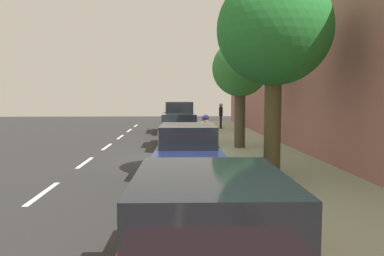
{
  "coord_description": "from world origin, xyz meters",
  "views": [
    {
      "loc": [
        0.21,
        -14.15,
        2.31
      ],
      "look_at": [
        0.76,
        -1.49,
        1.25
      ],
      "focal_mm": 35.03,
      "sensor_mm": 36.0,
      "label": 1
    }
  ],
  "objects_px": {
    "parked_sedan_red_nearest": "(210,246)",
    "pedestrian_on_phone": "(221,114)",
    "street_tree_near_cyclist": "(274,31)",
    "parked_sedan_silver_mid": "(179,130)",
    "cyclist_with_backpack": "(206,132)",
    "street_tree_mid_block": "(240,70)",
    "parked_suv_black_far": "(178,117)",
    "parked_sedan_dark_blue_second": "(188,152)",
    "bicycle_at_curb": "(199,148)"
  },
  "relations": [
    {
      "from": "parked_sedan_red_nearest",
      "to": "street_tree_near_cyclist",
      "type": "distance_m",
      "value": 7.77
    },
    {
      "from": "cyclist_with_backpack",
      "to": "pedestrian_on_phone",
      "type": "height_order",
      "value": "pedestrian_on_phone"
    },
    {
      "from": "parked_sedan_dark_blue_second",
      "to": "bicycle_at_curb",
      "type": "height_order",
      "value": "parked_sedan_dark_blue_second"
    },
    {
      "from": "bicycle_at_curb",
      "to": "pedestrian_on_phone",
      "type": "distance_m",
      "value": 11.3
    },
    {
      "from": "parked_sedan_silver_mid",
      "to": "street_tree_mid_block",
      "type": "xyz_separation_m",
      "value": [
        2.57,
        -1.59,
        2.67
      ]
    },
    {
      "from": "parked_suv_black_far",
      "to": "bicycle_at_curb",
      "type": "relative_size",
      "value": 3.07
    },
    {
      "from": "cyclist_with_backpack",
      "to": "street_tree_mid_block",
      "type": "bearing_deg",
      "value": 51.87
    },
    {
      "from": "parked_sedan_silver_mid",
      "to": "parked_suv_black_far",
      "type": "relative_size",
      "value": 0.92
    },
    {
      "from": "parked_sedan_silver_mid",
      "to": "parked_suv_black_far",
      "type": "distance_m",
      "value": 6.88
    },
    {
      "from": "parked_sedan_red_nearest",
      "to": "pedestrian_on_phone",
      "type": "xyz_separation_m",
      "value": [
        2.71,
        21.43,
        0.37
      ]
    },
    {
      "from": "street_tree_mid_block",
      "to": "parked_sedan_silver_mid",
      "type": "bearing_deg",
      "value": 148.15
    },
    {
      "from": "parked_sedan_red_nearest",
      "to": "cyclist_with_backpack",
      "type": "height_order",
      "value": "cyclist_with_backpack"
    },
    {
      "from": "parked_sedan_silver_mid",
      "to": "cyclist_with_backpack",
      "type": "bearing_deg",
      "value": -75.02
    },
    {
      "from": "parked_sedan_red_nearest",
      "to": "pedestrian_on_phone",
      "type": "distance_m",
      "value": 21.6
    },
    {
      "from": "parked_sedan_silver_mid",
      "to": "bicycle_at_curb",
      "type": "relative_size",
      "value": 2.83
    },
    {
      "from": "cyclist_with_backpack",
      "to": "street_tree_mid_block",
      "type": "height_order",
      "value": "street_tree_mid_block"
    },
    {
      "from": "parked_sedan_silver_mid",
      "to": "street_tree_near_cyclist",
      "type": "xyz_separation_m",
      "value": [
        2.57,
        -6.97,
        3.36
      ]
    },
    {
      "from": "parked_sedan_red_nearest",
      "to": "parked_sedan_dark_blue_second",
      "type": "relative_size",
      "value": 1.0
    },
    {
      "from": "bicycle_at_curb",
      "to": "cyclist_with_backpack",
      "type": "xyz_separation_m",
      "value": [
        0.22,
        -0.43,
        0.64
      ]
    },
    {
      "from": "parked_sedan_red_nearest",
      "to": "pedestrian_on_phone",
      "type": "relative_size",
      "value": 2.6
    },
    {
      "from": "parked_sedan_red_nearest",
      "to": "street_tree_mid_block",
      "type": "bearing_deg",
      "value": 78.81
    },
    {
      "from": "parked_suv_black_far",
      "to": "pedestrian_on_phone",
      "type": "xyz_separation_m",
      "value": [
        2.9,
        0.99,
        0.1
      ]
    },
    {
      "from": "parked_sedan_dark_blue_second",
      "to": "parked_suv_black_far",
      "type": "xyz_separation_m",
      "value": [
        -0.19,
        13.64,
        0.27
      ]
    },
    {
      "from": "bicycle_at_curb",
      "to": "parked_sedan_silver_mid",
      "type": "bearing_deg",
      "value": 103.22
    },
    {
      "from": "parked_sedan_silver_mid",
      "to": "street_tree_near_cyclist",
      "type": "relative_size",
      "value": 0.79
    },
    {
      "from": "parked_sedan_red_nearest",
      "to": "bicycle_at_curb",
      "type": "height_order",
      "value": "parked_sedan_red_nearest"
    },
    {
      "from": "parked_sedan_dark_blue_second",
      "to": "bicycle_at_curb",
      "type": "xyz_separation_m",
      "value": [
        0.55,
        3.57,
        -0.39
      ]
    },
    {
      "from": "parked_sedan_dark_blue_second",
      "to": "street_tree_near_cyclist",
      "type": "xyz_separation_m",
      "value": [
        2.37,
        -0.2,
        3.36
      ]
    },
    {
      "from": "bicycle_at_curb",
      "to": "pedestrian_on_phone",
      "type": "relative_size",
      "value": 0.91
    },
    {
      "from": "street_tree_near_cyclist",
      "to": "street_tree_mid_block",
      "type": "xyz_separation_m",
      "value": [
        0.0,
        5.37,
        -0.68
      ]
    },
    {
      "from": "parked_sedan_red_nearest",
      "to": "street_tree_near_cyclist",
      "type": "height_order",
      "value": "street_tree_near_cyclist"
    },
    {
      "from": "parked_sedan_dark_blue_second",
      "to": "parked_suv_black_far",
      "type": "bearing_deg",
      "value": 90.78
    },
    {
      "from": "parked_sedan_silver_mid",
      "to": "cyclist_with_backpack",
      "type": "height_order",
      "value": "cyclist_with_backpack"
    },
    {
      "from": "parked_sedan_red_nearest",
      "to": "parked_sedan_silver_mid",
      "type": "xyz_separation_m",
      "value": [
        -0.2,
        13.56,
        0.0
      ]
    },
    {
      "from": "bicycle_at_curb",
      "to": "street_tree_mid_block",
      "type": "bearing_deg",
      "value": 41.37
    },
    {
      "from": "parked_sedan_dark_blue_second",
      "to": "street_tree_mid_block",
      "type": "bearing_deg",
      "value": 65.37
    },
    {
      "from": "street_tree_near_cyclist",
      "to": "parked_suv_black_far",
      "type": "bearing_deg",
      "value": 100.46
    },
    {
      "from": "parked_sedan_silver_mid",
      "to": "bicycle_at_curb",
      "type": "height_order",
      "value": "parked_sedan_silver_mid"
    },
    {
      "from": "cyclist_with_backpack",
      "to": "street_tree_near_cyclist",
      "type": "relative_size",
      "value": 0.3
    },
    {
      "from": "parked_sedan_silver_mid",
      "to": "parked_suv_black_far",
      "type": "xyz_separation_m",
      "value": [
        0.01,
        6.88,
        0.27
      ]
    },
    {
      "from": "parked_suv_black_far",
      "to": "cyclist_with_backpack",
      "type": "relative_size",
      "value": 2.88
    },
    {
      "from": "parked_suv_black_far",
      "to": "bicycle_at_curb",
      "type": "bearing_deg",
      "value": -85.8
    },
    {
      "from": "pedestrian_on_phone",
      "to": "street_tree_near_cyclist",
      "type": "bearing_deg",
      "value": -91.31
    },
    {
      "from": "parked_sedan_red_nearest",
      "to": "parked_sedan_dark_blue_second",
      "type": "bearing_deg",
      "value": 90.03
    },
    {
      "from": "parked_suv_black_far",
      "to": "street_tree_near_cyclist",
      "type": "distance_m",
      "value": 14.41
    },
    {
      "from": "parked_sedan_silver_mid",
      "to": "street_tree_near_cyclist",
      "type": "height_order",
      "value": "street_tree_near_cyclist"
    },
    {
      "from": "bicycle_at_curb",
      "to": "street_tree_mid_block",
      "type": "relative_size",
      "value": 0.34
    },
    {
      "from": "bicycle_at_curb",
      "to": "street_tree_near_cyclist",
      "type": "bearing_deg",
      "value": -64.3
    },
    {
      "from": "parked_sedan_red_nearest",
      "to": "cyclist_with_backpack",
      "type": "xyz_separation_m",
      "value": [
        0.77,
        9.94,
        0.25
      ]
    },
    {
      "from": "parked_sedan_red_nearest",
      "to": "pedestrian_on_phone",
      "type": "bearing_deg",
      "value": 82.8
    }
  ]
}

